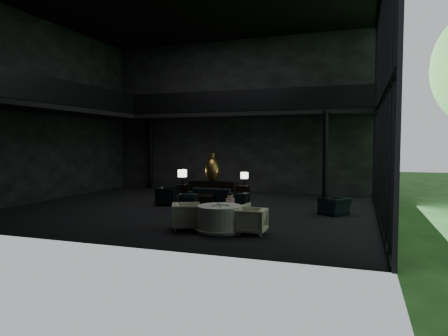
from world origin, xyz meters
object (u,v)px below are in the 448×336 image
(table_lamp_left, at_px, (182,174))
(side_table_left, at_px, (182,190))
(dining_chair_west, at_px, (187,213))
(lounge_armchair_south, at_px, (187,203))
(console, at_px, (212,189))
(coffee_table, at_px, (202,200))
(dining_chair_east, at_px, (252,219))
(table_lamp_right, at_px, (244,176))
(bronze_urn, at_px, (212,169))
(sofa, at_px, (214,192))
(lounge_armchair_west, at_px, (167,195))
(side_table_right, at_px, (243,192))
(dining_table, at_px, (220,220))
(child, at_px, (230,201))
(dining_chair_north, at_px, (235,212))
(lounge_armchair_east, at_px, (239,201))
(window_armchair, at_px, (335,204))

(table_lamp_left, bearing_deg, side_table_left, -90.00)
(dining_chair_west, bearing_deg, lounge_armchair_south, -1.03)
(console, relative_size, coffee_table, 2.42)
(console, xyz_separation_m, dining_chair_east, (3.87, -7.20, 0.04))
(table_lamp_right, bearing_deg, table_lamp_left, -179.93)
(bronze_urn, distance_m, dining_chair_east, 8.22)
(sofa, relative_size, lounge_armchair_south, 3.31)
(side_table_left, relative_size, lounge_armchair_west, 0.58)
(bronze_urn, bearing_deg, side_table_right, -5.97)
(sofa, xyz_separation_m, dining_table, (2.15, -5.36, -0.13))
(side_table_right, distance_m, table_lamp_right, 0.75)
(bronze_urn, height_order, table_lamp_right, bronze_urn)
(console, bearing_deg, table_lamp_right, 0.47)
(dining_chair_west, height_order, child, child)
(dining_chair_north, bearing_deg, side_table_right, -67.27)
(sofa, distance_m, lounge_armchair_east, 2.18)
(lounge_armchair_south, height_order, coffee_table, lounge_armchair_south)
(console, xyz_separation_m, dining_chair_north, (3.06, -6.20, 0.03))
(side_table_left, distance_m, table_lamp_left, 0.78)
(dining_chair_east, bearing_deg, lounge_armchair_east, -158.01)
(sofa, height_order, dining_chair_north, sofa)
(side_table_left, distance_m, dining_table, 8.48)
(lounge_armchair_east, bearing_deg, child, 11.03)
(lounge_armchair_east, height_order, dining_chair_east, dining_chair_east)
(console, distance_m, window_armchair, 6.81)
(side_table_left, height_order, side_table_right, side_table_right)
(bronze_urn, bearing_deg, sofa, -67.23)
(dining_chair_north, bearing_deg, lounge_armchair_east, -66.39)
(console, relative_size, child, 3.93)
(lounge_armchair_west, distance_m, child, 4.73)
(lounge_armchair_west, bearing_deg, lounge_armchair_south, -143.32)
(sofa, relative_size, window_armchair, 2.65)
(table_lamp_right, bearing_deg, lounge_armchair_east, -77.83)
(sofa, relative_size, dining_chair_north, 2.95)
(sofa, relative_size, coffee_table, 2.46)
(dining_chair_north, bearing_deg, side_table_left, -43.85)
(table_lamp_left, distance_m, dining_table, 8.54)
(side_table_left, bearing_deg, lounge_armchair_south, -63.20)
(lounge_armchair_south, bearing_deg, table_lamp_left, 107.21)
(table_lamp_left, xyz_separation_m, dining_chair_north, (4.66, -6.20, -0.64))
(window_armchair, xyz_separation_m, dining_chair_west, (-4.04, -3.89, 0.09))
(sofa, distance_m, dining_chair_north, 4.92)
(lounge_armchair_east, bearing_deg, dining_table, 8.24)
(sofa, bearing_deg, window_armchair, 164.81)
(table_lamp_right, height_order, sofa, table_lamp_right)
(table_lamp_right, xyz_separation_m, dining_chair_west, (0.29, -7.27, -0.54))
(child, bearing_deg, table_lamp_right, -78.13)
(side_table_left, height_order, table_lamp_left, table_lamp_left)
(side_table_right, height_order, dining_chair_west, dining_chair_west)
(lounge_armchair_west, bearing_deg, sofa, -60.07)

